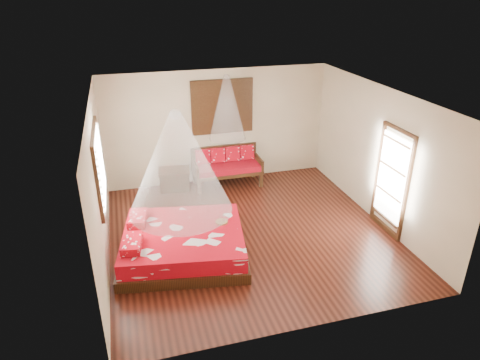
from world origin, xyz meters
TOP-DOWN VIEW (x-y plane):
  - room at (0.00, 0.00)m, footprint 5.54×5.54m
  - bed at (-1.42, -0.40)m, footprint 2.56×2.38m
  - daybed at (0.12, 2.38)m, footprint 1.68×0.75m
  - storage_chest at (-1.17, 2.45)m, footprint 0.81×0.64m
  - shutter_panel at (0.12, 2.72)m, footprint 1.52×0.06m
  - window_left at (-2.71, 0.20)m, footprint 0.10×1.74m
  - glazed_door at (2.72, -0.60)m, footprint 0.08×1.02m
  - wine_tray at (-0.64, -0.28)m, footprint 0.24×0.24m
  - mosquito_net_main at (-1.40, -0.40)m, footprint 1.81×1.81m
  - mosquito_net_daybed at (0.12, 2.25)m, footprint 0.86×0.86m

SIDE VIEW (x-z plane):
  - bed at x=-1.42m, z-range -0.07..0.58m
  - storage_chest at x=-1.17m, z-range 0.00..0.51m
  - daybed at x=0.12m, z-range 0.05..0.99m
  - wine_tray at x=-0.64m, z-range 0.45..0.65m
  - glazed_door at x=2.72m, z-range -0.01..2.15m
  - room at x=0.00m, z-range -0.02..2.82m
  - window_left at x=-2.71m, z-range 1.03..2.37m
  - mosquito_net_main at x=-1.40m, z-range 0.95..2.75m
  - shutter_panel at x=0.12m, z-range 1.24..2.56m
  - mosquito_net_daybed at x=0.12m, z-range 1.25..2.75m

